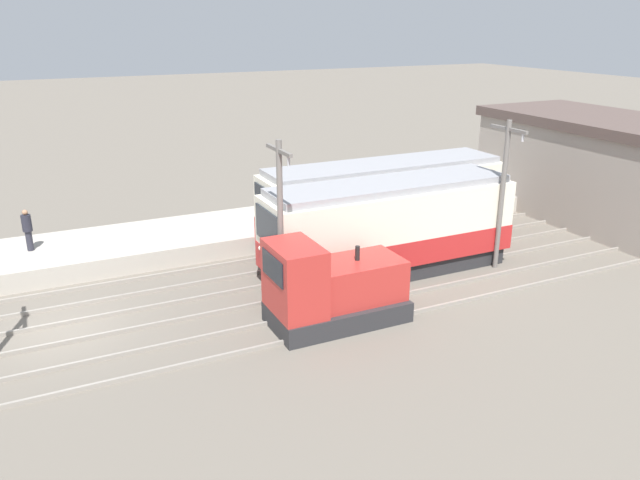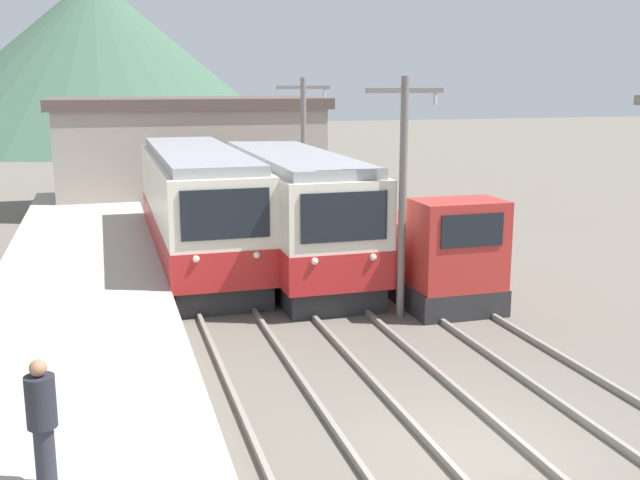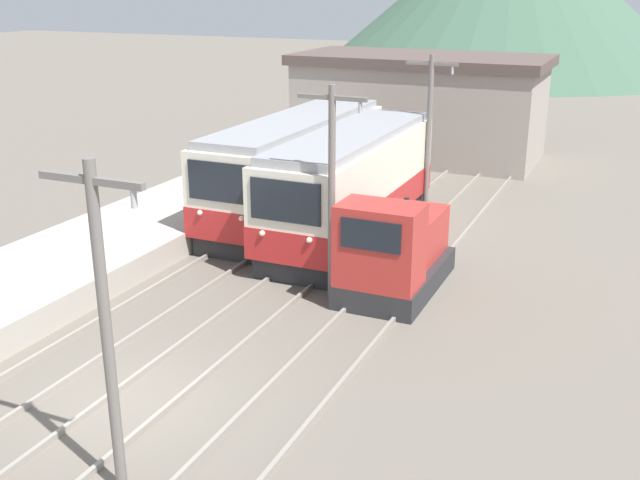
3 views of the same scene
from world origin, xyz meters
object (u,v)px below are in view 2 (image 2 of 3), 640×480
(catenary_mast_far, at_px, (304,153))
(commuter_train_center, at_px, (293,218))
(commuter_train_left, at_px, (198,214))
(catenary_mast_mid, at_px, (403,188))
(shunting_locomotive, at_px, (436,257))
(person_on_platform, at_px, (42,418))

(catenary_mast_far, bearing_deg, commuter_train_center, -109.21)
(commuter_train_left, bearing_deg, catenary_mast_mid, -57.18)
(commuter_train_center, bearing_deg, catenary_mast_far, 70.79)
(commuter_train_center, distance_m, shunting_locomotive, 5.09)
(shunting_locomotive, xyz_separation_m, person_on_platform, (-9.60, -8.90, 0.56))
(catenary_mast_mid, bearing_deg, commuter_train_left, 122.82)
(catenary_mast_far, bearing_deg, commuter_train_left, -146.26)
(commuter_train_center, bearing_deg, catenary_mast_mid, -73.91)
(commuter_train_center, height_order, catenary_mast_far, catenary_mast_far)
(shunting_locomotive, bearing_deg, person_on_platform, -137.19)
(commuter_train_left, height_order, shunting_locomotive, commuter_train_left)
(commuter_train_left, distance_m, person_on_platform, 14.92)
(catenary_mast_mid, bearing_deg, person_on_platform, -136.32)
(catenary_mast_mid, xyz_separation_m, person_on_platform, (-8.11, -7.75, -1.59))
(commuter_train_center, bearing_deg, shunting_locomotive, -53.68)
(catenary_mast_mid, relative_size, person_on_platform, 3.52)
(shunting_locomotive, bearing_deg, catenary_mast_mid, -142.38)
(commuter_train_center, height_order, catenary_mast_mid, catenary_mast_mid)
(commuter_train_left, height_order, catenary_mast_far, catenary_mast_far)
(commuter_train_left, relative_size, shunting_locomotive, 2.44)
(commuter_train_left, relative_size, catenary_mast_far, 1.86)
(catenary_mast_mid, height_order, person_on_platform, catenary_mast_mid)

